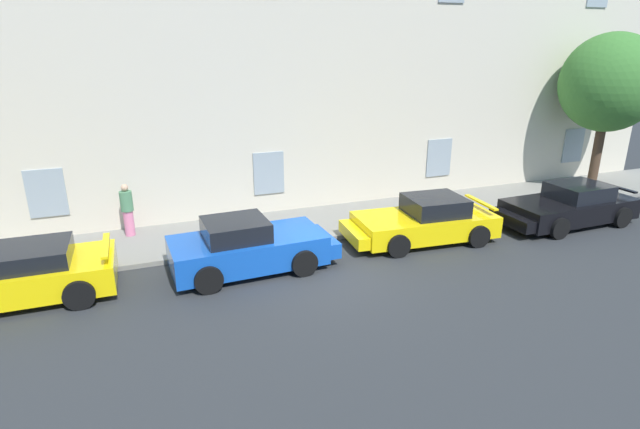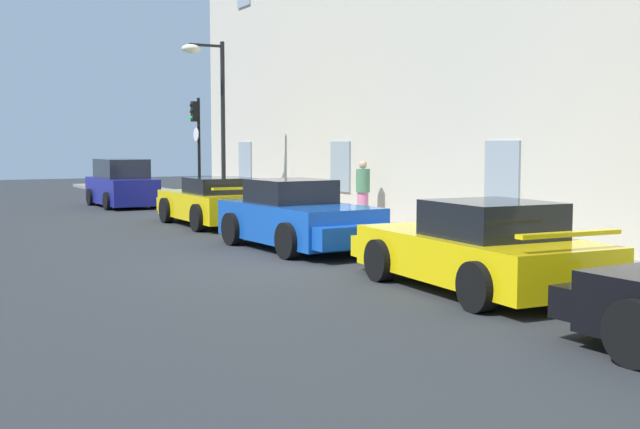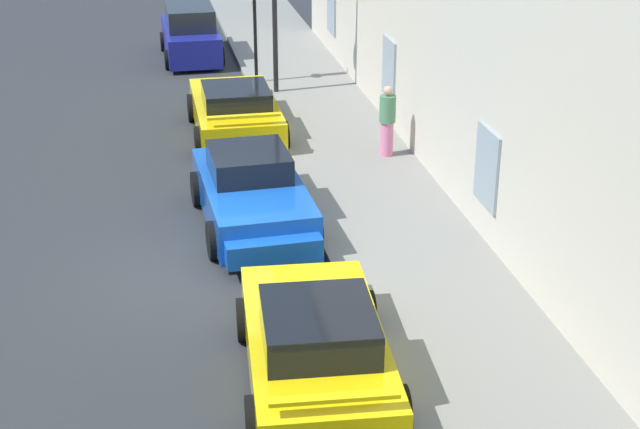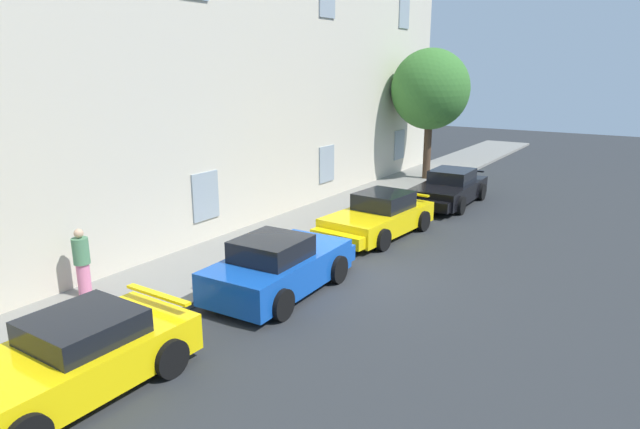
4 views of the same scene
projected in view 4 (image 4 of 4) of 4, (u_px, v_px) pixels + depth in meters
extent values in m
plane|color=#2B2D30|center=(349.00, 278.00, 14.76)|extent=(80.00, 80.00, 0.00)
cube|color=gray|center=(244.00, 251.00, 16.67)|extent=(60.00, 3.10, 0.14)
cube|color=beige|center=(144.00, 20.00, 16.88)|extent=(35.30, 4.40, 13.81)
cube|color=#8C99A3|center=(205.00, 196.00, 17.08)|extent=(1.10, 0.06, 1.50)
cube|color=#8C99A3|center=(327.00, 164.00, 22.79)|extent=(1.10, 0.06, 1.50)
cube|color=#8C99A3|center=(399.00, 145.00, 28.51)|extent=(1.10, 0.06, 1.50)
cube|color=#8C99A3|center=(404.00, 12.00, 26.83)|extent=(1.10, 0.06, 1.50)
cube|color=yellow|center=(69.00, 364.00, 9.37)|extent=(4.31, 2.04, 0.71)
cube|color=black|center=(82.00, 327.00, 9.48)|extent=(1.73, 1.62, 0.43)
cube|color=yellow|center=(158.00, 295.00, 10.81)|extent=(0.17, 1.71, 0.06)
cylinder|color=black|center=(170.00, 358.00, 9.96)|extent=(0.73, 0.25, 0.73)
cylinder|color=black|center=(102.00, 330.00, 11.03)|extent=(0.73, 0.25, 0.73)
cube|color=#144CB2|center=(279.00, 270.00, 13.69)|extent=(4.22, 2.07, 0.79)
cube|color=black|center=(272.00, 248.00, 13.26)|extent=(1.72, 1.59, 0.52)
cube|color=#144CB2|center=(317.00, 253.00, 15.23)|extent=(1.31, 1.80, 0.44)
cylinder|color=black|center=(278.00, 257.00, 15.28)|extent=(0.74, 0.27, 0.73)
cylinder|color=black|center=(338.00, 269.00, 14.34)|extent=(0.74, 0.27, 0.73)
cylinder|color=black|center=(216.00, 287.00, 13.15)|extent=(0.74, 0.27, 0.73)
cylinder|color=black|center=(282.00, 304.00, 12.21)|extent=(0.74, 0.27, 0.73)
cube|color=yellow|center=(378.00, 220.00, 18.43)|extent=(4.47, 2.28, 0.67)
cube|color=black|center=(384.00, 200.00, 18.52)|extent=(1.85, 1.70, 0.54)
cube|color=yellow|center=(346.00, 235.00, 16.98)|extent=(1.43, 1.90, 0.37)
cube|color=yellow|center=(407.00, 193.00, 19.82)|extent=(0.28, 1.68, 0.06)
cylinder|color=black|center=(383.00, 240.00, 16.86)|extent=(0.72, 0.29, 0.70)
cylinder|color=black|center=(331.00, 229.00, 18.02)|extent=(0.72, 0.29, 0.70)
cylinder|color=black|center=(423.00, 221.00, 18.93)|extent=(0.72, 0.29, 0.70)
cylinder|color=black|center=(374.00, 212.00, 20.08)|extent=(0.72, 0.29, 0.70)
cube|color=black|center=(449.00, 191.00, 22.66)|extent=(4.59, 2.03, 0.68)
cube|color=black|center=(452.00, 176.00, 22.79)|extent=(1.85, 1.59, 0.50)
cube|color=black|center=(431.00, 203.00, 21.04)|extent=(1.40, 1.81, 0.38)
cube|color=black|center=(465.00, 170.00, 24.23)|extent=(0.20, 1.65, 0.06)
cylinder|color=black|center=(460.00, 205.00, 21.06)|extent=(0.72, 0.26, 0.71)
cylinder|color=black|center=(413.00, 199.00, 22.04)|extent=(0.72, 0.26, 0.71)
cylinder|color=black|center=(481.00, 192.00, 23.37)|extent=(0.72, 0.26, 0.71)
cylinder|color=black|center=(438.00, 187.00, 24.36)|extent=(0.72, 0.26, 0.71)
cylinder|color=#473323|center=(427.00, 148.00, 27.02)|extent=(0.37, 0.37, 3.00)
ellipsoid|color=#38722D|center=(430.00, 89.00, 26.29)|extent=(3.75, 3.75, 3.83)
cylinder|color=pink|center=(84.00, 280.00, 13.14)|extent=(0.41, 0.41, 0.82)
cylinder|color=#4C7F59|center=(81.00, 251.00, 12.95)|extent=(0.51, 0.51, 0.63)
sphere|color=tan|center=(79.00, 233.00, 12.84)|extent=(0.22, 0.22, 0.22)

